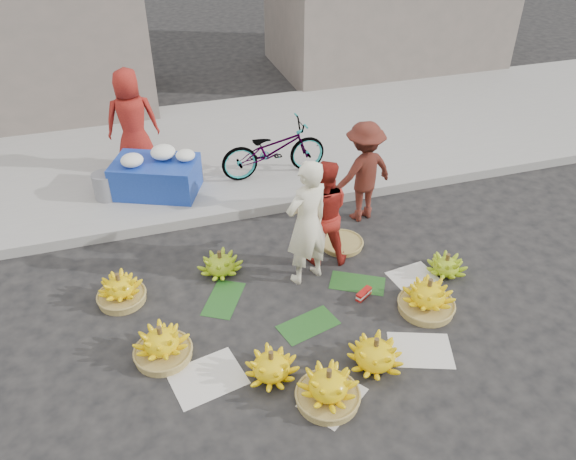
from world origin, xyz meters
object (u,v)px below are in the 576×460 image
object	(u,v)px
banana_bunch_4	(428,297)
bicycle	(274,149)
flower_table	(156,175)
banana_bunch_0	(162,344)
vendor_cream	(307,223)

from	to	relation	value
banana_bunch_4	bicycle	distance (m)	3.47
banana_bunch_4	bicycle	xyz separation A→B (m)	(-0.82, 3.35, 0.36)
flower_table	bicycle	bearing A→B (deg)	23.58
banana_bunch_0	bicycle	xyz separation A→B (m)	(2.11, 3.18, 0.38)
vendor_cream	bicycle	distance (m)	2.43
bicycle	banana_bunch_4	bearing A→B (deg)	-167.28
banana_bunch_4	vendor_cream	world-z (taller)	vendor_cream
vendor_cream	banana_bunch_4	bearing A→B (deg)	120.40
banana_bunch_4	flower_table	bearing A→B (deg)	127.79
banana_bunch_0	flower_table	bearing A→B (deg)	84.04
banana_bunch_4	flower_table	xyz separation A→B (m)	(-2.60, 3.35, 0.22)
vendor_cream	flower_table	distance (m)	2.85
vendor_cream	flower_table	xyz separation A→B (m)	(-1.48, 2.41, -0.39)
banana_bunch_0	bicycle	world-z (taller)	bicycle
bicycle	vendor_cream	bearing A→B (deg)	171.95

